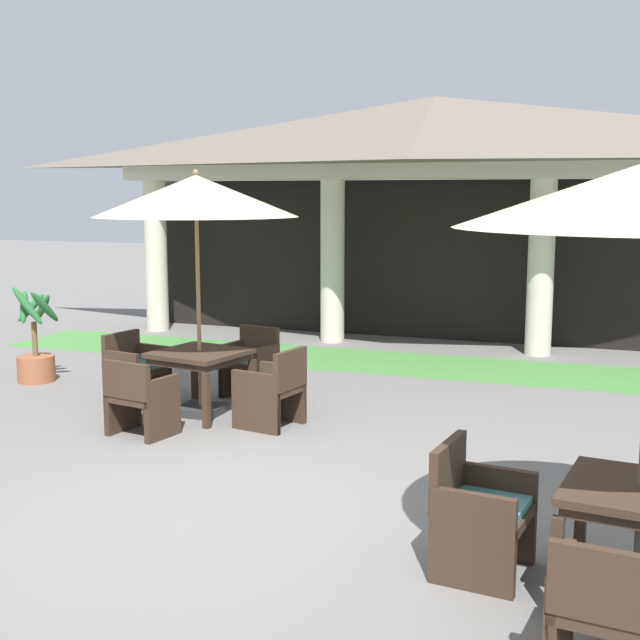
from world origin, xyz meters
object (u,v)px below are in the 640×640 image
Objects in this scene: patio_chair_near_foreground_east at (272,390)px; patio_chair_near_foreground_north at (251,363)px; patio_table_near_foreground at (200,360)px; patio_chair_mid_left_south at (616,614)px; patio_chair_near_foreground_west at (135,370)px; patio_chair_mid_left_west at (479,513)px; patio_umbrella_near_foreground at (196,198)px; patio_chair_near_foreground_south at (140,398)px; potted_palm_left_edge at (36,353)px.

patio_chair_near_foreground_east reaches higher than patio_chair_near_foreground_north.
patio_table_near_foreground is 1.26× the size of patio_chair_near_foreground_north.
patio_chair_mid_left_south is at bearing -41.69° from patio_table_near_foreground.
patio_chair_near_foreground_west is 0.97× the size of patio_chair_mid_left_west.
patio_umbrella_near_foreground is 4.99m from patio_chair_mid_left_west.
patio_chair_near_foreground_west is (-0.95, 0.18, -0.22)m from patio_table_near_foreground.
patio_chair_near_foreground_south is 0.61× the size of potted_palm_left_edge.
potted_palm_left_edge is (-3.75, 0.88, -0.02)m from patio_chair_near_foreground_east.
patio_chair_near_foreground_north is (1.13, 0.77, 0.01)m from patio_chair_near_foreground_west.
patio_chair_near_foreground_north is (0.18, 0.95, -1.98)m from patio_umbrella_near_foreground.
patio_chair_near_foreground_north is at bearing 79.35° from patio_umbrella_near_foreground.
patio_chair_mid_left_west reaches higher than patio_chair_near_foreground_south.
patio_umbrella_near_foreground reaches higher than patio_chair_near_foreground_east.
patio_umbrella_near_foreground reaches higher than patio_table_near_foreground.
patio_umbrella_near_foreground is 2.09× the size of potted_palm_left_edge.
patio_chair_near_foreground_south is 4.20m from patio_chair_mid_left_west.
patio_chair_near_foreground_west is 6.77m from patio_chair_mid_left_south.
potted_palm_left_edge is at bearing 158.34° from patio_chair_near_foreground_south.
patio_chair_near_foreground_north is 0.98× the size of patio_chair_mid_left_west.
patio_chair_mid_left_west reaches higher than patio_chair_near_foreground_west.
patio_chair_near_foreground_east is at bearing 90.00° from patio_chair_near_foreground_west.
patio_table_near_foreground is 1.24× the size of patio_chair_mid_left_west.
patio_table_near_foreground is 1.25× the size of patio_chair_near_foreground_east.
patio_table_near_foreground is 0.39× the size of patio_umbrella_near_foreground.
patio_umbrella_near_foreground is 2.22m from patio_chair_near_foreground_east.
patio_chair_near_foreground_west is 1.37m from patio_chair_near_foreground_north.
patio_table_near_foreground is at bearing 90.00° from patio_chair_near_foreground_north.
patio_umbrella_near_foreground is at bearing 90.00° from patio_chair_near_foreground_east.
patio_chair_near_foreground_west is 1.92m from potted_palm_left_edge.
potted_palm_left_edge is (-1.84, 0.53, -0.02)m from patio_chair_near_foreground_west.
patio_chair_near_foreground_north reaches higher than patio_chair_mid_left_south.
patio_chair_mid_left_south is at bearing 63.19° from patio_chair_near_foreground_west.
patio_chair_near_foreground_east is 0.65× the size of potted_palm_left_edge.
patio_chair_mid_left_south reaches higher than patio_table_near_foreground.
patio_chair_mid_left_south is (0.85, -1.08, -0.00)m from patio_chair_mid_left_west.
patio_chair_near_foreground_west is at bearing -15.95° from potted_palm_left_edge.
patio_table_near_foreground is 4.58m from patio_chair_mid_left_west.
patio_chair_near_foreground_north is (0.18, 0.95, -0.21)m from patio_table_near_foreground.
patio_chair_near_foreground_north is at bearing 134.93° from patio_chair_near_foreground_west.
patio_chair_near_foreground_west reaches higher than patio_chair_mid_left_south.
patio_chair_near_foreground_south is at bearing 45.06° from patio_chair_near_foreground_west.
patio_chair_mid_left_south is at bearing 141.62° from patio_chair_near_foreground_north.
patio_chair_near_foreground_east is at bearing 44.89° from patio_chair_near_foreground_south.
patio_chair_near_foreground_west is at bearing 169.35° from patio_table_near_foreground.
potted_palm_left_edge reaches higher than patio_chair_near_foreground_south.
potted_palm_left_edge is at bearing 15.32° from patio_chair_near_foreground_north.
patio_chair_mid_left_south is (4.24, -4.89, -0.01)m from patio_chair_near_foreground_north.
patio_chair_mid_left_west is at bearing 66.73° from patio_chair_near_foreground_west.
patio_chair_near_foreground_west is at bearing 149.30° from patio_chair_mid_left_south.
potted_palm_left_edge reaches higher than patio_chair_mid_left_west.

